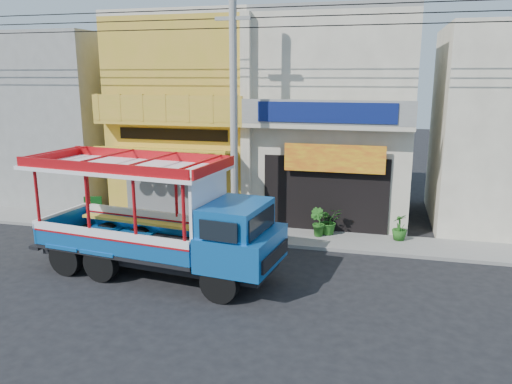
% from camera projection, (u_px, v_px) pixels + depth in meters
% --- Properties ---
extents(ground, '(90.00, 90.00, 0.00)m').
position_uv_depth(ground, '(236.00, 279.00, 14.57)').
color(ground, black).
rests_on(ground, ground).
extents(sidewalk, '(30.00, 2.00, 0.12)m').
position_uv_depth(sidewalk, '(267.00, 235.00, 18.33)').
color(sidewalk, slate).
rests_on(sidewalk, ground).
extents(shophouse_left, '(6.00, 7.50, 8.24)m').
position_uv_depth(shophouse_left, '(199.00, 114.00, 22.10)').
color(shophouse_left, gold).
rests_on(shophouse_left, ground).
extents(shophouse_right, '(6.00, 6.75, 8.24)m').
position_uv_depth(shophouse_right, '(336.00, 117.00, 20.66)').
color(shophouse_right, '#B7AD96').
rests_on(shophouse_right, ground).
extents(party_pilaster, '(0.35, 0.30, 8.00)m').
position_uv_depth(party_pilaster, '(246.00, 125.00, 18.47)').
color(party_pilaster, '#B7AD96').
rests_on(party_pilaster, ground).
extents(filler_building_left, '(6.00, 6.00, 7.60)m').
position_uv_depth(filler_building_left, '(63.00, 118.00, 23.89)').
color(filler_building_left, gray).
rests_on(filler_building_left, ground).
extents(utility_pole, '(28.00, 0.26, 9.00)m').
position_uv_depth(utility_pole, '(238.00, 99.00, 16.74)').
color(utility_pole, gray).
rests_on(utility_pole, ground).
extents(songthaew_truck, '(7.79, 3.36, 3.52)m').
position_uv_depth(songthaew_truck, '(171.00, 222.00, 14.31)').
color(songthaew_truck, black).
rests_on(songthaew_truck, ground).
extents(green_sign, '(0.68, 0.47, 1.06)m').
position_uv_depth(green_sign, '(94.00, 212.00, 19.58)').
color(green_sign, black).
rests_on(green_sign, sidewalk).
extents(potted_plant_a, '(1.16, 1.12, 1.00)m').
position_uv_depth(potted_plant_a, '(329.00, 221.00, 18.18)').
color(potted_plant_a, '#215819').
rests_on(potted_plant_a, sidewalk).
extents(potted_plant_b, '(0.71, 0.68, 1.01)m').
position_uv_depth(potted_plant_b, '(317.00, 222.00, 17.99)').
color(potted_plant_b, '#215819').
rests_on(potted_plant_b, sidewalk).
extents(potted_plant_c, '(0.73, 0.73, 0.93)m').
position_uv_depth(potted_plant_c, '(400.00, 227.00, 17.53)').
color(potted_plant_c, '#215819').
rests_on(potted_plant_c, sidewalk).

